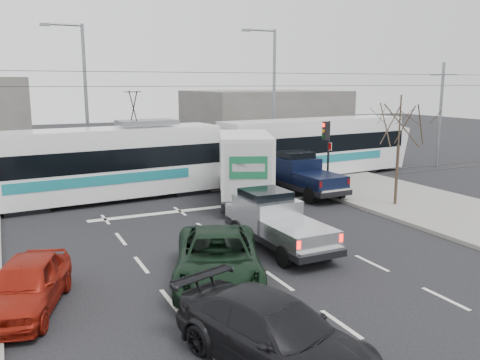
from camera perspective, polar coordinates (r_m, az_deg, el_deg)
name	(u,v)px	position (r m, az deg, el deg)	size (l,w,h in m)	color
ground	(279,244)	(18.36, 4.38, -7.17)	(120.00, 120.00, 0.00)	black
sidewalk_right	(460,214)	(23.95, 23.50, -3.57)	(6.00, 60.00, 0.15)	gray
rails	(186,191)	(27.20, -6.07, -1.21)	(60.00, 1.60, 0.03)	#33302D
building_right	(263,120)	(44.39, 2.60, 6.76)	(12.00, 10.00, 5.00)	slate
bare_tree	(400,125)	(24.09, 17.48, 5.89)	(2.40, 2.40, 5.00)	#47382B
traffic_signal	(327,141)	(26.59, 9.71, 4.38)	(0.44, 0.44, 3.60)	black
street_lamp_near	(271,92)	(33.26, 3.56, 9.88)	(2.38, 0.25, 9.00)	slate
street_lamp_far	(82,93)	(31.48, -17.27, 9.36)	(2.38, 0.25, 9.00)	slate
catenary	(185,118)	(26.67, -6.24, 6.95)	(60.00, 0.20, 7.00)	black
tram	(217,154)	(27.71, -2.59, 2.94)	(25.79, 4.96, 5.24)	white
silver_pickup	(275,220)	(17.89, 3.92, -4.51)	(1.99, 5.24, 1.89)	black
box_truck	(244,168)	(24.23, 0.48, 1.32)	(4.67, 7.08, 3.36)	black
navy_pickup	(302,174)	(26.27, 6.98, 0.66)	(2.19, 5.18, 2.15)	black
green_car	(218,258)	(14.74, -2.48, -8.75)	(2.42, 5.24, 1.46)	black
red_car	(26,285)	(14.07, -22.90, -10.79)	(1.62, 4.03, 1.37)	maroon
dark_car	(275,334)	(10.69, 3.90, -16.87)	(1.97, 4.83, 1.40)	black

